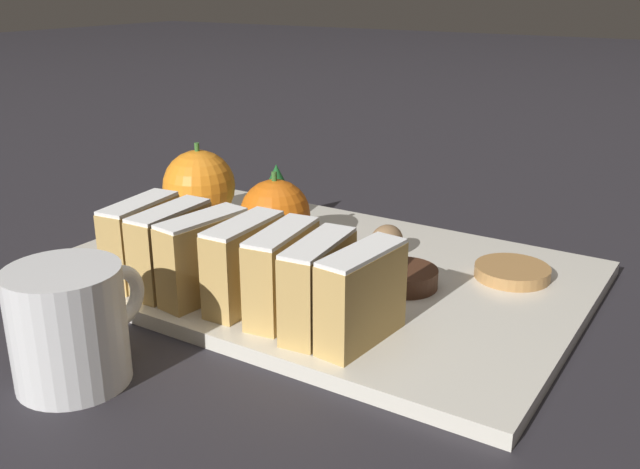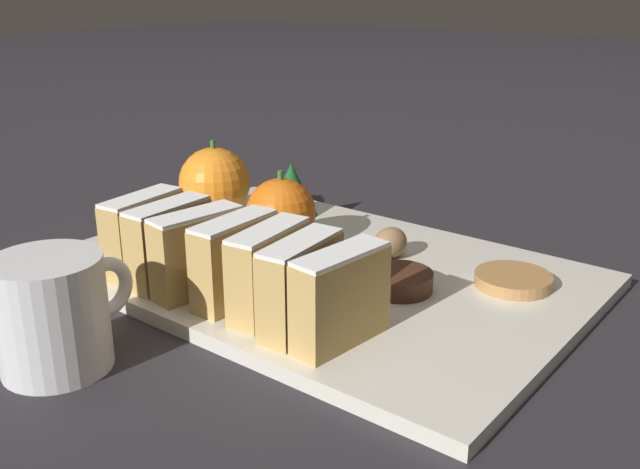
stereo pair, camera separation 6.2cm
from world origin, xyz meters
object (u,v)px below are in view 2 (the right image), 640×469
object	(u,v)px
orange_near	(215,183)
walnut	(391,243)
orange_far	(281,213)
chocolate_cookie	(399,281)
coffee_mug	(54,313)

from	to	relation	value
orange_near	walnut	xyz separation A→B (m)	(0.02, -0.21, -0.02)
orange_far	chocolate_cookie	bearing A→B (deg)	-96.71
walnut	orange_far	bearing A→B (deg)	112.42
orange_near	coffee_mug	size ratio (longest dim) A/B	0.80
walnut	orange_near	bearing A→B (deg)	94.34
orange_far	coffee_mug	xyz separation A→B (m)	(-0.25, -0.01, -0.00)
orange_near	orange_far	xyz separation A→B (m)	(-0.02, -0.11, -0.00)
orange_near	orange_far	bearing A→B (deg)	-101.90
walnut	chocolate_cookie	xyz separation A→B (m)	(-0.06, -0.05, -0.01)
walnut	coffee_mug	bearing A→B (deg)	163.83
chocolate_cookie	coffee_mug	distance (m)	0.26
orange_far	chocolate_cookie	size ratio (longest dim) A/B	1.33
orange_far	walnut	size ratio (longest dim) A/B	2.15
orange_near	chocolate_cookie	distance (m)	0.26
orange_far	chocolate_cookie	world-z (taller)	orange_far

